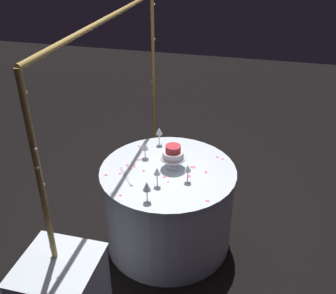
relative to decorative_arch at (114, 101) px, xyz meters
name	(u,v)px	position (x,y,z in m)	size (l,w,h in m)	color
ground_plane	(168,239)	(0.00, -0.45, -1.39)	(12.00, 12.00, 0.00)	black
decorative_arch	(114,101)	(0.00, 0.00, 0.00)	(2.35, 0.06, 2.05)	olive
main_table	(168,206)	(0.00, -0.45, -0.99)	(1.18, 1.18, 0.79)	silver
tiered_cake	(173,154)	(0.04, -0.48, -0.45)	(0.22, 0.22, 0.22)	silver
wine_glass_0	(159,132)	(0.40, -0.26, -0.46)	(0.06, 0.06, 0.18)	silver
wine_glass_1	(145,147)	(0.14, -0.20, -0.48)	(0.07, 0.07, 0.16)	silver
wine_glass_2	(157,172)	(-0.25, -0.42, -0.47)	(0.06, 0.06, 0.17)	silver
wine_glass_3	(188,169)	(-0.13, -0.64, -0.47)	(0.06, 0.06, 0.16)	silver
wine_glass_4	(147,187)	(-0.46, -0.40, -0.46)	(0.07, 0.07, 0.18)	silver
cake_knife	(127,177)	(-0.20, -0.15, -0.59)	(0.25, 0.20, 0.01)	silver
rose_petal_0	(106,175)	(-0.21, 0.04, -0.59)	(0.03, 0.02, 0.00)	#EA6B84
rose_petal_1	(120,195)	(-0.44, -0.18, -0.59)	(0.03, 0.02, 0.00)	#EA6B84
rose_petal_2	(206,172)	(0.04, -0.77, -0.59)	(0.04, 0.03, 0.00)	#EA6B84
rose_petal_3	(192,167)	(0.09, -0.64, -0.59)	(0.04, 0.03, 0.00)	#EA6B84
rose_petal_4	(134,167)	(-0.03, -0.16, -0.59)	(0.03, 0.02, 0.00)	#EA6B84
rose_petal_5	(139,146)	(0.32, -0.09, -0.59)	(0.03, 0.02, 0.00)	#EA6B84
rose_petal_6	(188,176)	(-0.06, -0.64, -0.59)	(0.04, 0.03, 0.00)	#EA6B84
rose_petal_7	(207,201)	(-0.35, -0.84, -0.59)	(0.04, 0.02, 0.00)	#EA6B84
rose_petal_8	(131,169)	(-0.06, -0.14, -0.59)	(0.03, 0.02, 0.00)	#EA6B84
rose_petal_9	(168,182)	(-0.18, -0.49, -0.59)	(0.02, 0.02, 0.00)	#EA6B84
rose_petal_10	(217,157)	(0.31, -0.83, -0.59)	(0.03, 0.02, 0.00)	#EA6B84
rose_petal_11	(223,159)	(0.28, -0.88, -0.59)	(0.03, 0.02, 0.00)	#EA6B84
rose_petal_12	(170,156)	(0.23, -0.41, -0.59)	(0.04, 0.03, 0.00)	#EA6B84
rose_petal_13	(144,171)	(-0.07, -0.25, -0.59)	(0.03, 0.02, 0.00)	#EA6B84
rose_petal_14	(194,167)	(0.09, -0.66, -0.59)	(0.04, 0.03, 0.00)	#EA6B84
rose_petal_15	(189,176)	(-0.05, -0.64, -0.59)	(0.04, 0.03, 0.00)	#EA6B84
rose_petal_16	(127,165)	(-0.02, -0.08, -0.59)	(0.03, 0.02, 0.00)	#EA6B84
rose_petal_17	(164,177)	(-0.11, -0.44, -0.59)	(0.04, 0.03, 0.00)	#EA6B84
rose_petal_18	(134,165)	(0.00, -0.15, -0.59)	(0.03, 0.02, 0.00)	#EA6B84
rose_petal_19	(120,173)	(-0.16, -0.07, -0.59)	(0.03, 0.02, 0.00)	#EA6B84
rose_petal_20	(139,160)	(0.09, -0.16, -0.59)	(0.03, 0.02, 0.00)	#EA6B84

